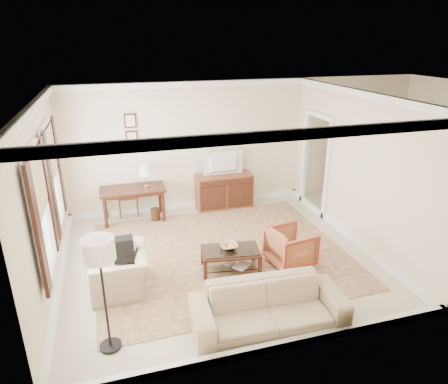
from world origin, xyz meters
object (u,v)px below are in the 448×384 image
writing_desk (133,193)px  club_armchair (119,265)px  coffee_table (230,255)px  sofa (269,300)px  tv (224,156)px  sideboard (224,191)px  striped_armchair (291,245)px

writing_desk → club_armchair: size_ratio=1.35×
coffee_table → sofa: (0.09, -1.50, 0.10)m
tv → club_armchair: size_ratio=0.87×
coffee_table → sofa: bearing=-86.7°
writing_desk → club_armchair: (-0.42, -2.57, -0.19)m
tv → club_armchair: 3.79m
sideboard → tv: 0.84m
sofa → writing_desk: bearing=113.5°
club_armchair → tv: bearing=137.5°
sideboard → sofa: bearing=-98.0°
writing_desk → sofa: bearing=-69.6°
striped_armchair → sofa: bearing=135.8°
coffee_table → club_armchair: club_armchair is taller
writing_desk → coffee_table: bearing=-60.9°
sideboard → writing_desk: bearing=-175.6°
club_armchair → sofa: (1.92, -1.47, -0.03)m
writing_desk → club_armchair: 2.62m
writing_desk → striped_armchair: 3.64m
writing_desk → sideboard: bearing=4.4°
sideboard → sofa: size_ratio=0.61×
sideboard → sofa: 4.25m
tv → sofa: 4.31m
sofa → tv: bearing=85.0°
striped_armchair → sofa: size_ratio=0.35×
tv → coffee_table: (-0.68, -2.69, -0.93)m
tv → striped_armchair: 2.94m
coffee_table → striped_armchair: size_ratio=1.42×
writing_desk → coffee_table: (1.42, -2.55, -0.32)m
writing_desk → sofa: (1.50, -4.05, -0.22)m
tv → coffee_table: tv is taller
club_armchair → writing_desk: bearing=171.1°
tv → striped_armchair: tv is taller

